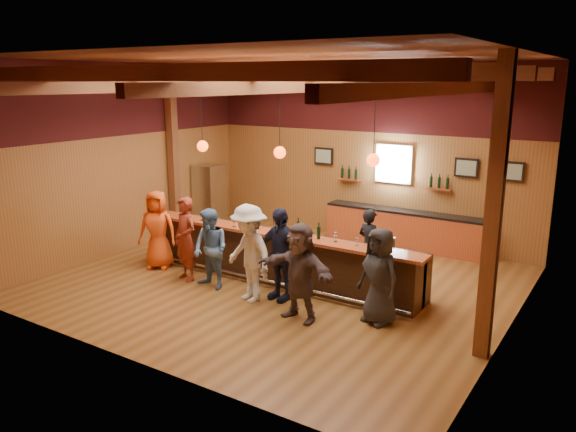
{
  "coord_description": "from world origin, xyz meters",
  "views": [
    {
      "loc": [
        6.09,
        -9.19,
        4.1
      ],
      "look_at": [
        0.0,
        0.3,
        1.35
      ],
      "focal_mm": 35.0,
      "sensor_mm": 36.0,
      "label": 1
    }
  ],
  "objects": [
    {
      "name": "bartender",
      "position": [
        1.52,
        1.03,
        0.77
      ],
      "size": [
        0.65,
        0.53,
        1.54
      ],
      "primitive_type": "imported",
      "rotation": [
        0.0,
        0.0,
        2.82
      ],
      "color": "black",
      "rests_on": "ground"
    },
    {
      "name": "customer_white",
      "position": [
        0.06,
        -1.15,
        0.94
      ],
      "size": [
        1.37,
        1.06,
        1.87
      ],
      "primitive_type": "imported",
      "rotation": [
        0.0,
        0.0,
        -0.35
      ],
      "color": "silver",
      "rests_on": "ground"
    },
    {
      "name": "customer_dark",
      "position": [
        2.52,
        -0.75,
        0.84
      ],
      "size": [
        0.96,
        0.79,
        1.69
      ],
      "primitive_type": "imported",
      "rotation": [
        0.0,
        0.0,
        -0.36
      ],
      "color": "#252627",
      "rests_on": "ground"
    },
    {
      "name": "pendant_lights",
      "position": [
        0.0,
        0.0,
        2.71
      ],
      "size": [
        4.24,
        0.24,
        1.37
      ],
      "color": "black",
      "rests_on": "room"
    },
    {
      "name": "stainless_fridge",
      "position": [
        -4.1,
        2.6,
        0.9
      ],
      "size": [
        0.7,
        0.7,
        1.8
      ],
      "primitive_type": "cube",
      "color": "silver",
      "rests_on": "ground"
    },
    {
      "name": "customer_redvest",
      "position": [
        -1.73,
        -0.93,
        0.88
      ],
      "size": [
        0.73,
        0.58,
        1.76
      ],
      "primitive_type": "imported",
      "rotation": [
        0.0,
        0.0,
        -0.27
      ],
      "color": "maroon",
      "rests_on": "ground"
    },
    {
      "name": "glass_b",
      "position": [
        -1.9,
        -0.23,
        1.25
      ],
      "size": [
        0.09,
        0.09,
        0.2
      ],
      "color": "silver",
      "rests_on": "bar_counter"
    },
    {
      "name": "glass_c",
      "position": [
        -1.67,
        -0.16,
        1.25
      ],
      "size": [
        0.09,
        0.09,
        0.19
      ],
      "color": "silver",
      "rests_on": "bar_counter"
    },
    {
      "name": "glass_f",
      "position": [
        0.82,
        -0.18,
        1.25
      ],
      "size": [
        0.09,
        0.09,
        0.2
      ],
      "color": "silver",
      "rests_on": "bar_counter"
    },
    {
      "name": "customer_navy",
      "position": [
        0.51,
        -0.77,
        0.9
      ],
      "size": [
        1.12,
        0.63,
        1.8
      ],
      "primitive_type": "imported",
      "rotation": [
        0.0,
        0.0,
        -0.19
      ],
      "color": "#1A1D34",
      "rests_on": "ground"
    },
    {
      "name": "wine_shelves",
      "position": [
        0.8,
        3.88,
        1.62
      ],
      "size": [
        3.0,
        0.18,
        0.3
      ],
      "color": "#92391A",
      "rests_on": "room"
    },
    {
      "name": "glass_g",
      "position": [
        1.33,
        -0.1,
        1.25
      ],
      "size": [
        0.09,
        0.09,
        0.19
      ],
      "color": "silver",
      "rests_on": "bar_counter"
    },
    {
      "name": "room",
      "position": [
        0.0,
        0.06,
        3.21
      ],
      "size": [
        9.04,
        9.0,
        4.52
      ],
      "color": "brown",
      "rests_on": "ground"
    },
    {
      "name": "window",
      "position": [
        0.8,
        3.95,
        2.05
      ],
      "size": [
        0.95,
        0.09,
        0.95
      ],
      "color": "silver",
      "rests_on": "room"
    },
    {
      "name": "bottle_a",
      "position": [
        0.45,
        -0.02,
        1.24
      ],
      "size": [
        0.07,
        0.07,
        0.33
      ],
      "color": "black",
      "rests_on": "bar_counter"
    },
    {
      "name": "glass_d",
      "position": [
        -0.97,
        -0.28,
        1.22
      ],
      "size": [
        0.07,
        0.07,
        0.16
      ],
      "color": "silver",
      "rests_on": "bar_counter"
    },
    {
      "name": "bottle_b",
      "position": [
        0.98,
        -0.13,
        1.24
      ],
      "size": [
        0.07,
        0.07,
        0.32
      ],
      "color": "black",
      "rests_on": "bar_counter"
    },
    {
      "name": "ice_bucket",
      "position": [
        0.07,
        -0.11,
        1.23
      ],
      "size": [
        0.21,
        0.21,
        0.23
      ],
      "primitive_type": "cylinder",
      "color": "brown",
      "rests_on": "bar_counter"
    },
    {
      "name": "glass_e",
      "position": [
        -0.48,
        -0.14,
        1.25
      ],
      "size": [
        0.09,
        0.09,
        0.2
      ],
      "color": "silver",
      "rests_on": "bar_counter"
    },
    {
      "name": "glass_h",
      "position": [
        1.79,
        -0.13,
        1.22
      ],
      "size": [
        0.07,
        0.07,
        0.16
      ],
      "color": "silver",
      "rests_on": "bar_counter"
    },
    {
      "name": "customer_orange",
      "position": [
        -2.8,
        -0.68,
        0.87
      ],
      "size": [
        1.01,
        0.86,
        1.75
      ],
      "primitive_type": "imported",
      "rotation": [
        0.0,
        0.0,
        0.42
      ],
      "color": "#EA5016",
      "rests_on": "ground"
    },
    {
      "name": "glass_a",
      "position": [
        -2.43,
        -0.24,
        1.24
      ],
      "size": [
        0.08,
        0.08,
        0.18
      ],
      "color": "silver",
      "rests_on": "bar_counter"
    },
    {
      "name": "back_bar_cabinet",
      "position": [
        1.2,
        3.72,
        0.48
      ],
      "size": [
        4.0,
        0.52,
        0.95
      ],
      "color": "#92391A",
      "rests_on": "ground"
    },
    {
      "name": "framed_pictures",
      "position": [
        1.67,
        3.94,
        2.1
      ],
      "size": [
        5.35,
        0.05,
        0.45
      ],
      "color": "black",
      "rests_on": "room"
    },
    {
      "name": "customer_brown",
      "position": [
        1.31,
        -1.36,
        0.87
      ],
      "size": [
        1.67,
        0.75,
        1.74
      ],
      "primitive_type": "imported",
      "rotation": [
        0.0,
        0.0,
        -0.15
      ],
      "color": "#524241",
      "rests_on": "ground"
    },
    {
      "name": "customer_denim",
      "position": [
        -0.98,
        -1.02,
        0.81
      ],
      "size": [
        0.88,
        0.73,
        1.62
      ],
      "primitive_type": "imported",
      "rotation": [
        0.0,
        0.0,
        -0.16
      ],
      "color": "#527AA5",
      "rests_on": "ground"
    },
    {
      "name": "bar_counter",
      "position": [
        0.02,
        0.15,
        0.52
      ],
      "size": [
        6.3,
        1.07,
        1.11
      ],
      "color": "black",
      "rests_on": "ground"
    }
  ]
}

